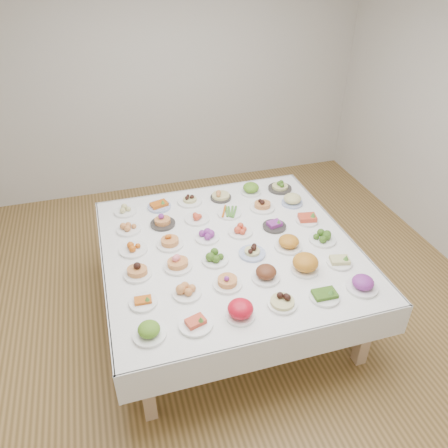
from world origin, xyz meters
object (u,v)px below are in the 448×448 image
object	(u,v)px
display_table	(229,253)
dish_18	(133,247)
dish_0	(149,330)
dish_35	(280,184)

from	to	relation	value
display_table	dish_18	world-z (taller)	dish_18
display_table	dish_18	size ratio (longest dim) A/B	9.17
dish_0	dish_18	xyz separation A→B (m)	(0.01, 0.95, -0.02)
dish_0	dish_18	bearing A→B (deg)	89.56
display_table	dish_18	bearing A→B (deg)	168.08
dish_18	display_table	bearing A→B (deg)	-11.92
display_table	dish_0	xyz separation A→B (m)	(-0.79, -0.79, 0.13)
dish_35	dish_0	bearing A→B (deg)	-135.18
dish_18	dish_35	world-z (taller)	dish_35
dish_35	dish_18	bearing A→B (deg)	-158.63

